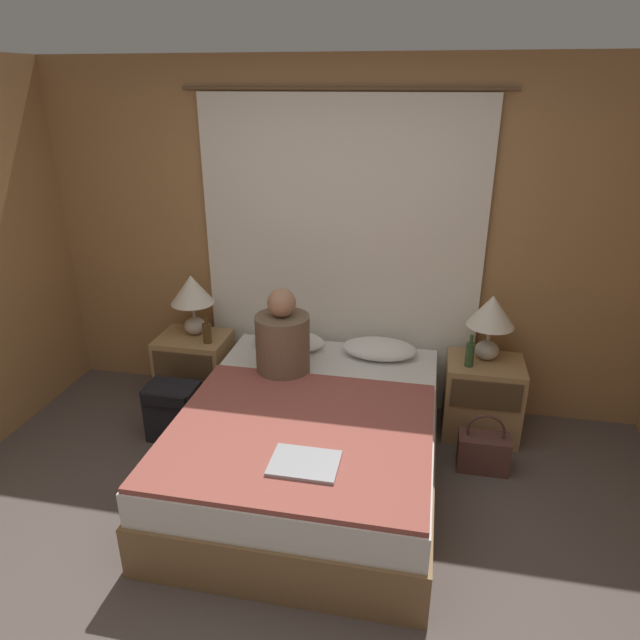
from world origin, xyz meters
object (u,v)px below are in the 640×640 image
nightstand_left (196,369)px  lamp_left (192,294)px  person_left_in_bed (283,340)px  laptop_on_bed (305,463)px  pillow_right (379,349)px  beer_bottle_on_left_stand (207,333)px  beer_bottle_on_right_stand (470,354)px  bed (311,444)px  handbag_on_floor (483,451)px  backpack_on_floor (173,408)px  pillow_left (288,341)px  lamp_right (491,316)px  nightstand_right (482,398)px

nightstand_left → lamp_left: lamp_left is taller
person_left_in_bed → laptop_on_bed: size_ratio=1.73×
pillow_right → laptop_on_bed: size_ratio=1.53×
beer_bottle_on_left_stand → beer_bottle_on_right_stand: beer_bottle_on_right_stand is taller
bed → beer_bottle_on_right_stand: size_ratio=8.60×
nightstand_left → beer_bottle_on_left_stand: size_ratio=2.66×
bed → handbag_on_floor: size_ratio=4.85×
pillow_right → beer_bottle_on_left_stand: beer_bottle_on_left_stand is taller
handbag_on_floor → laptop_on_bed: bearing=-137.2°
backpack_on_floor → lamp_left: bearing=93.7°
lamp_left → pillow_right: 1.43m
nightstand_left → beer_bottle_on_right_stand: size_ratio=2.45×
nightstand_left → handbag_on_floor: size_ratio=1.38×
laptop_on_bed → nightstand_left: bearing=131.3°
nightstand_left → laptop_on_bed: laptop_on_bed is taller
laptop_on_bed → handbag_on_floor: size_ratio=0.86×
bed → pillow_left: 0.90m
lamp_right → laptop_on_bed: lamp_right is taller
bed → nightstand_left: size_ratio=3.50×
bed → nightstand_left: bearing=145.3°
pillow_left → beer_bottle_on_right_stand: beer_bottle_on_right_stand is taller
beer_bottle_on_left_stand → lamp_right: bearing=3.9°
bed → nightstand_left: nightstand_left is taller
person_left_in_bed → bed: bearing=-55.7°
nightstand_right → pillow_left: size_ratio=1.05×
nightstand_left → beer_bottle_on_right_stand: bearing=-2.1°
person_left_in_bed → beer_bottle_on_right_stand: person_left_in_bed is taller
bed → lamp_left: size_ratio=4.19×
laptop_on_bed → lamp_right: bearing=55.1°
pillow_right → laptop_on_bed: bearing=-99.8°
lamp_right → beer_bottle_on_right_stand: 0.29m
pillow_right → bed: bearing=-113.4°
beer_bottle_on_left_stand → nightstand_left: bearing=153.9°
pillow_right → person_left_in_bed: person_left_in_bed is taller
lamp_right → backpack_on_floor: size_ratio=1.15×
person_left_in_bed → laptop_on_bed: bearing=-69.4°
pillow_left → nightstand_right: bearing=-1.3°
beer_bottle_on_left_stand → lamp_left: bearing=138.1°
lamp_left → person_left_in_bed: bearing=-26.8°
person_left_in_bed → lamp_right: bearing=16.7°
nightstand_right → beer_bottle_on_left_stand: bearing=-177.9°
lamp_right → pillow_left: 1.43m
nightstand_right → nightstand_left: bearing=180.0°
beer_bottle_on_right_stand → backpack_on_floor: beer_bottle_on_right_stand is taller
beer_bottle_on_left_stand → backpack_on_floor: bearing=-105.9°
nightstand_right → lamp_right: 0.60m
beer_bottle_on_right_stand → laptop_on_bed: bearing=-124.1°
bed → nightstand_right: (1.07, 0.74, 0.02)m
handbag_on_floor → beer_bottle_on_left_stand: bearing=169.9°
bed → person_left_in_bed: 0.69m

